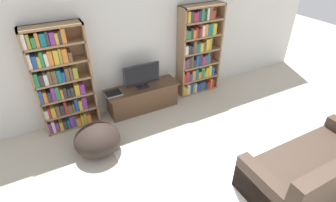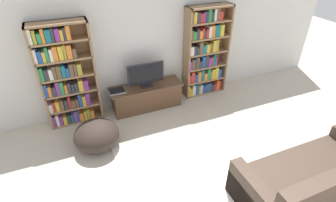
# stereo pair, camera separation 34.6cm
# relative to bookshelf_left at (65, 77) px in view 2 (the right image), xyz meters

# --- Properties ---
(wall_back) EXTENTS (8.80, 0.06, 2.60)m
(wall_back) POSITION_rel_bookshelf_left_xyz_m (1.59, 0.18, 0.34)
(wall_back) COLOR silver
(wall_back) RESTS_ON ground_plane
(bookshelf_left) EXTENTS (0.97, 0.30, 1.95)m
(bookshelf_left) POSITION_rel_bookshelf_left_xyz_m (0.00, 0.00, 0.00)
(bookshelf_left) COLOR #93704C
(bookshelf_left) RESTS_ON ground_plane
(bookshelf_right) EXTENTS (0.97, 0.30, 1.95)m
(bookshelf_right) POSITION_rel_bookshelf_left_xyz_m (2.85, -0.00, -0.01)
(bookshelf_right) COLOR #93704C
(bookshelf_right) RESTS_ON ground_plane
(tv_stand) EXTENTS (1.50, 0.48, 0.52)m
(tv_stand) POSITION_rel_bookshelf_left_xyz_m (1.47, -0.11, -0.70)
(tv_stand) COLOR brown
(tv_stand) RESTS_ON ground_plane
(television) EXTENTS (0.75, 0.16, 0.50)m
(television) POSITION_rel_bookshelf_left_xyz_m (1.47, -0.13, -0.18)
(television) COLOR black
(television) RESTS_ON tv_stand
(laptop) EXTENTS (0.32, 0.25, 0.03)m
(laptop) POSITION_rel_bookshelf_left_xyz_m (0.86, -0.11, -0.43)
(laptop) COLOR #B7B7BC
(laptop) RESTS_ON tv_stand
(area_rug) EXTENTS (2.44, 1.84, 0.02)m
(area_rug) POSITION_rel_bookshelf_left_xyz_m (1.69, -2.03, -0.95)
(area_rug) COLOR white
(area_rug) RESTS_ON ground_plane
(couch_right_sofa) EXTENTS (2.08, 0.98, 0.90)m
(couch_right_sofa) POSITION_rel_bookshelf_left_xyz_m (2.86, -3.13, -0.67)
(couch_right_sofa) COLOR #423328
(couch_right_sofa) RESTS_ON ground_plane
(beanbag_ottoman) EXTENTS (0.76, 0.76, 0.49)m
(beanbag_ottoman) POSITION_rel_bookshelf_left_xyz_m (0.29, -0.95, -0.72)
(beanbag_ottoman) COLOR #2D231E
(beanbag_ottoman) RESTS_ON ground_plane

